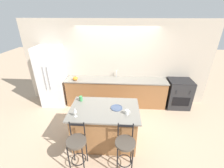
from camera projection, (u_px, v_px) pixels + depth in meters
ground_plane at (115, 109)px, 4.88m from camera, size 18.00×18.00×0.00m
wall_back at (116, 63)px, 4.87m from camera, size 6.00×0.07×2.70m
back_counter at (116, 92)px, 5.00m from camera, size 3.24×0.63×0.91m
sink_faucet at (116, 73)px, 4.91m from camera, size 0.02×0.13×0.22m
kitchen_island at (105, 125)px, 3.48m from camera, size 1.52×0.97×0.95m
refrigerator at (52, 77)px, 4.83m from camera, size 0.74×0.71×1.94m
oven_range at (178, 94)px, 4.86m from camera, size 0.72×0.63×0.94m
bar_stool_near at (77, 146)px, 2.83m from camera, size 0.38×0.38×1.04m
bar_stool_far at (125, 147)px, 2.79m from camera, size 0.38×0.38×1.04m
dinner_plate at (117, 108)px, 3.30m from camera, size 0.26×0.26×0.02m
wine_glass at (75, 110)px, 2.98m from camera, size 0.06×0.06×0.21m
coffee_mug at (127, 112)px, 3.09m from camera, size 0.12×0.08×0.10m
tumbler_cup at (81, 99)px, 3.55m from camera, size 0.08×0.08×0.12m
pumpkin_decoration at (75, 78)px, 4.70m from camera, size 0.16×0.16×0.15m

